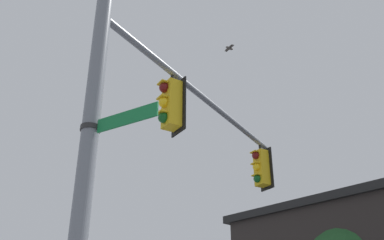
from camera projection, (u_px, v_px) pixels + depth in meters
The scene contains 6 objects.
signal_pole at pixel (83, 199), 6.26m from camera, with size 0.28×0.28×7.75m, color slate.
mast_arm at pixel (206, 100), 10.48m from camera, with size 0.14×0.14×7.26m, color slate.
traffic_light_nearest_pole at pixel (171, 104), 9.03m from camera, with size 0.54×0.49×1.31m.
traffic_light_mid_inner at pixel (261, 168), 12.54m from camera, with size 0.54×0.49×1.31m.
street_name_sign at pixel (108, 124), 6.58m from camera, with size 1.32×0.75×0.22m.
bird_flying at pixel (229, 48), 12.45m from camera, with size 0.37×0.25×0.08m.
Camera 1 is at (-6.04, 1.89, 2.16)m, focal length 40.81 mm.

